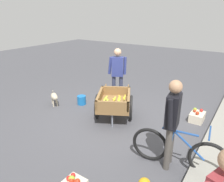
# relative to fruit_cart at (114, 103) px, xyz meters

# --- Properties ---
(ground_plane) EXTENTS (24.00, 24.00, 0.00)m
(ground_plane) POSITION_rel_fruit_cart_xyz_m (0.03, -0.08, -0.43)
(ground_plane) COLOR #47474C
(fruit_cart) EXTENTS (1.81, 1.45, 0.69)m
(fruit_cart) POSITION_rel_fruit_cart_xyz_m (0.00, 0.00, 0.00)
(fruit_cart) COLOR olive
(fruit_cart) RESTS_ON ground
(vendor_person) EXTENTS (0.34, 0.50, 1.63)m
(vendor_person) POSITION_rel_fruit_cart_xyz_m (-1.01, -0.55, 0.54)
(vendor_person) COLOR #333851
(vendor_person) RESTS_ON ground
(bicycle) EXTENTS (0.46, 1.65, 0.85)m
(bicycle) POSITION_rel_fruit_cart_xyz_m (0.97, 1.97, -0.08)
(bicycle) COLOR black
(bicycle) RESTS_ON ground
(cyclist_person) EXTENTS (0.52, 0.24, 1.62)m
(cyclist_person) POSITION_rel_fruit_cart_xyz_m (0.99, 1.82, 0.54)
(cyclist_person) COLOR #4C4742
(cyclist_person) RESTS_ON ground
(dog) EXTENTS (0.42, 0.58, 0.40)m
(dog) POSITION_rel_fruit_cart_xyz_m (0.30, -1.90, -0.16)
(dog) COLOR beige
(dog) RESTS_ON ground
(plastic_bucket) EXTENTS (0.26, 0.26, 0.26)m
(plastic_bucket) POSITION_rel_fruit_cart_xyz_m (-0.21, -1.30, -0.30)
(plastic_bucket) COLOR #1966B2
(plastic_bucket) RESTS_ON ground
(mixed_fruit_crate) EXTENTS (0.44, 0.32, 0.31)m
(mixed_fruit_crate) POSITION_rel_fruit_cart_xyz_m (-1.05, 1.84, -0.31)
(mixed_fruit_crate) COLOR beige
(mixed_fruit_crate) RESTS_ON ground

